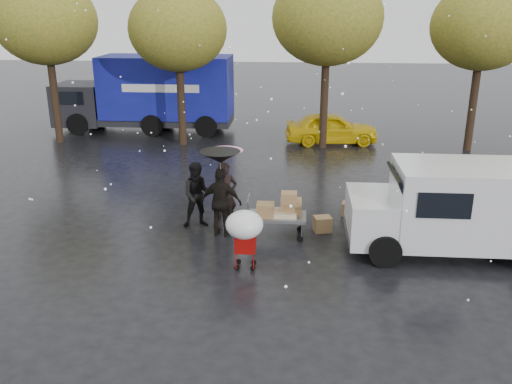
# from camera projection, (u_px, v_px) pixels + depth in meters

# --- Properties ---
(ground) EXTENTS (90.00, 90.00, 0.00)m
(ground) POSITION_uv_depth(u_px,v_px,m) (238.00, 243.00, 13.80)
(ground) COLOR black
(ground) RESTS_ON ground
(person_pink) EXTENTS (0.80, 0.73, 1.83)m
(person_pink) POSITION_uv_depth(u_px,v_px,m) (226.00, 196.00, 14.48)
(person_pink) COLOR black
(person_pink) RESTS_ON ground
(person_middle) EXTENTS (1.01, 0.87, 1.80)m
(person_middle) POSITION_uv_depth(u_px,v_px,m) (198.00, 195.00, 14.59)
(person_middle) COLOR black
(person_middle) RESTS_ON ground
(person_black) EXTENTS (1.11, 0.56, 1.83)m
(person_black) POSITION_uv_depth(u_px,v_px,m) (221.00, 203.00, 13.99)
(person_black) COLOR black
(person_black) RESTS_ON ground
(umbrella_pink) EXTENTS (0.97, 0.97, 2.17)m
(umbrella_pink) POSITION_uv_depth(u_px,v_px,m) (225.00, 156.00, 14.12)
(umbrella_pink) COLOR #4C4C4C
(umbrella_pink) RESTS_ON ground
(umbrella_black) EXTENTS (1.03, 1.03, 2.28)m
(umbrella_black) POSITION_uv_depth(u_px,v_px,m) (220.00, 157.00, 13.59)
(umbrella_black) COLOR #4C4C4C
(umbrella_black) RESTS_ON ground
(vendor_cart) EXTENTS (1.52, 0.80, 1.27)m
(vendor_cart) POSITION_uv_depth(u_px,v_px,m) (280.00, 210.00, 13.98)
(vendor_cart) COLOR slate
(vendor_cart) RESTS_ON ground
(shopping_cart) EXTENTS (0.84, 0.84, 1.46)m
(shopping_cart) POSITION_uv_depth(u_px,v_px,m) (245.00, 228.00, 12.05)
(shopping_cart) COLOR #A30B09
(shopping_cart) RESTS_ON ground
(white_van) EXTENTS (4.91, 2.18, 2.20)m
(white_van) POSITION_uv_depth(u_px,v_px,m) (458.00, 207.00, 13.00)
(white_van) COLOR silver
(white_van) RESTS_ON ground
(blue_truck) EXTENTS (8.30, 2.60, 3.50)m
(blue_truck) POSITION_uv_depth(u_px,v_px,m) (150.00, 94.00, 25.46)
(blue_truck) COLOR navy
(blue_truck) RESTS_ON ground
(box_ground_near) EXTENTS (0.53, 0.46, 0.41)m
(box_ground_near) POSITION_uv_depth(u_px,v_px,m) (322.00, 224.00, 14.47)
(box_ground_near) COLOR olive
(box_ground_near) RESTS_ON ground
(box_ground_far) EXTENTS (0.56, 0.48, 0.38)m
(box_ground_far) POSITION_uv_depth(u_px,v_px,m) (350.00, 209.00, 15.58)
(box_ground_far) COLOR olive
(box_ground_far) RESTS_ON ground
(yellow_taxi) EXTENTS (4.09, 1.95, 1.35)m
(yellow_taxi) POSITION_uv_depth(u_px,v_px,m) (331.00, 128.00, 23.43)
(yellow_taxi) COLOR #DEB60B
(yellow_taxi) RESTS_ON ground
(tree_row) EXTENTS (21.60, 4.40, 7.12)m
(tree_row) POSITION_uv_depth(u_px,v_px,m) (253.00, 23.00, 21.58)
(tree_row) COLOR black
(tree_row) RESTS_ON ground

